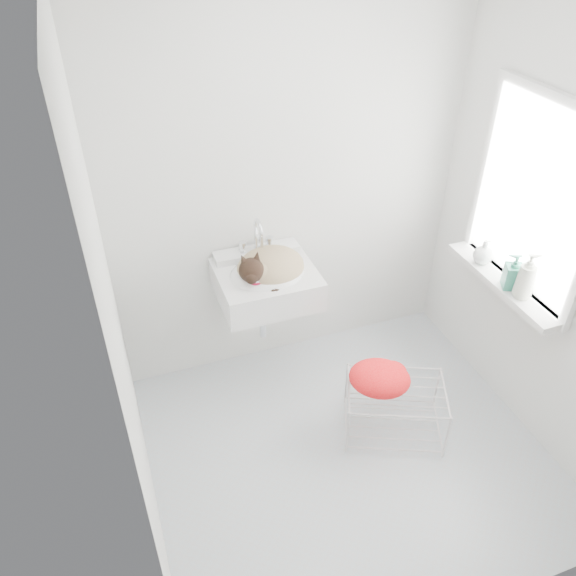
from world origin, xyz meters
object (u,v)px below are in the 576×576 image
object	(u,v)px
wire_rack	(394,411)
bottle_b	(510,287)
sink	(266,271)
bottle_c	(481,262)
cat	(269,267)
bottle_a	(521,296)

from	to	relation	value
wire_rack	bottle_b	bearing A→B (deg)	5.04
sink	bottle_c	world-z (taller)	sink
bottle_b	sink	bearing A→B (deg)	153.74
wire_rack	bottle_c	bearing A→B (deg)	25.72
cat	wire_rack	size ratio (longest dim) A/B	0.82
cat	bottle_a	bearing A→B (deg)	-38.44
sink	bottle_c	bearing A→B (deg)	-15.54
sink	bottle_c	distance (m)	1.29
bottle_c	bottle_b	bearing A→B (deg)	-90.00
wire_rack	sink	bearing A→B (deg)	129.94
sink	cat	xyz separation A→B (m)	(0.01, -0.02, 0.04)
wire_rack	cat	bearing A→B (deg)	129.99
sink	bottle_a	world-z (taller)	same
wire_rack	bottle_b	size ratio (longest dim) A/B	2.64
wire_rack	bottle_b	distance (m)	0.98
sink	cat	world-z (taller)	cat
bottle_c	bottle_a	bearing A→B (deg)	-90.00
cat	wire_rack	bearing A→B (deg)	-59.08
sink	cat	bearing A→B (deg)	-52.33
cat	bottle_a	xyz separation A→B (m)	(1.22, -0.69, -0.04)
wire_rack	bottle_c	size ratio (longest dim) A/B	3.69
cat	bottle_a	world-z (taller)	cat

